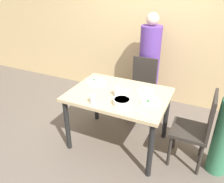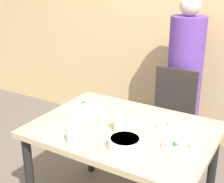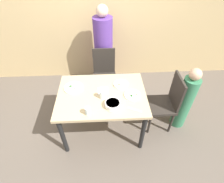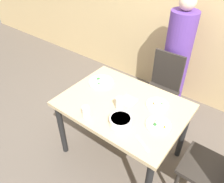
{
  "view_description": "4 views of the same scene",
  "coord_description": "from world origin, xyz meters",
  "px_view_note": "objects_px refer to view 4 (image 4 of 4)",
  "views": [
    {
      "loc": [
        0.92,
        -2.14,
        1.97
      ],
      "look_at": [
        -0.06,
        -0.07,
        0.79
      ],
      "focal_mm": 35.0,
      "sensor_mm": 36.0,
      "label": 1
    },
    {
      "loc": [
        0.89,
        -1.64,
        1.7
      ],
      "look_at": [
        -0.1,
        0.02,
        0.97
      ],
      "focal_mm": 50.0,
      "sensor_mm": 36.0,
      "label": 2
    },
    {
      "loc": [
        0.05,
        -1.7,
        2.35
      ],
      "look_at": [
        0.14,
        0.02,
        0.77
      ],
      "focal_mm": 28.0,
      "sensor_mm": 36.0,
      "label": 3
    },
    {
      "loc": [
        0.88,
        -1.32,
        2.11
      ],
      "look_at": [
        -0.09,
        -0.05,
        0.88
      ],
      "focal_mm": 35.0,
      "sensor_mm": 36.0,
      "label": 4
    }
  ],
  "objects_px": {
    "chair_child_spot": "(216,168)",
    "person_adult": "(176,62)",
    "bowl_curry": "(121,121)",
    "glass_water_tall": "(119,103)",
    "plate_rice_adult": "(158,104)",
    "chair_adult_spot": "(161,88)"
  },
  "relations": [
    {
      "from": "chair_adult_spot",
      "to": "plate_rice_adult",
      "type": "relative_size",
      "value": 4.42
    },
    {
      "from": "person_adult",
      "to": "bowl_curry",
      "type": "relative_size",
      "value": 8.01
    },
    {
      "from": "chair_adult_spot",
      "to": "person_adult",
      "type": "height_order",
      "value": "person_adult"
    },
    {
      "from": "person_adult",
      "to": "chair_adult_spot",
      "type": "bearing_deg",
      "value": -90.0
    },
    {
      "from": "chair_adult_spot",
      "to": "glass_water_tall",
      "type": "height_order",
      "value": "chair_adult_spot"
    },
    {
      "from": "chair_adult_spot",
      "to": "bowl_curry",
      "type": "distance_m",
      "value": 1.04
    },
    {
      "from": "glass_water_tall",
      "to": "bowl_curry",
      "type": "bearing_deg",
      "value": -50.86
    },
    {
      "from": "bowl_curry",
      "to": "glass_water_tall",
      "type": "height_order",
      "value": "glass_water_tall"
    },
    {
      "from": "person_adult",
      "to": "glass_water_tall",
      "type": "height_order",
      "value": "person_adult"
    },
    {
      "from": "chair_child_spot",
      "to": "person_adult",
      "type": "relative_size",
      "value": 0.6
    },
    {
      "from": "chair_adult_spot",
      "to": "person_adult",
      "type": "xyz_separation_m",
      "value": [
        0.0,
        0.33,
        0.21
      ]
    },
    {
      "from": "bowl_curry",
      "to": "glass_water_tall",
      "type": "bearing_deg",
      "value": 129.14
    },
    {
      "from": "bowl_curry",
      "to": "plate_rice_adult",
      "type": "xyz_separation_m",
      "value": [
        0.14,
        0.4,
        -0.02
      ]
    },
    {
      "from": "person_adult",
      "to": "glass_water_tall",
      "type": "relative_size",
      "value": 13.19
    },
    {
      "from": "chair_child_spot",
      "to": "person_adult",
      "type": "xyz_separation_m",
      "value": [
        -0.89,
        1.06,
        0.21
      ]
    },
    {
      "from": "person_adult",
      "to": "glass_water_tall",
      "type": "bearing_deg",
      "value": -91.75
    },
    {
      "from": "person_adult",
      "to": "bowl_curry",
      "type": "xyz_separation_m",
      "value": [
        0.09,
        -1.33,
        0.06
      ]
    },
    {
      "from": "chair_adult_spot",
      "to": "glass_water_tall",
      "type": "distance_m",
      "value": 0.9
    },
    {
      "from": "bowl_curry",
      "to": "plate_rice_adult",
      "type": "distance_m",
      "value": 0.43
    },
    {
      "from": "chair_adult_spot",
      "to": "person_adult",
      "type": "relative_size",
      "value": 0.6
    },
    {
      "from": "person_adult",
      "to": "bowl_curry",
      "type": "distance_m",
      "value": 1.33
    },
    {
      "from": "chair_child_spot",
      "to": "glass_water_tall",
      "type": "xyz_separation_m",
      "value": [
        -0.92,
        -0.11,
        0.3
      ]
    }
  ]
}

